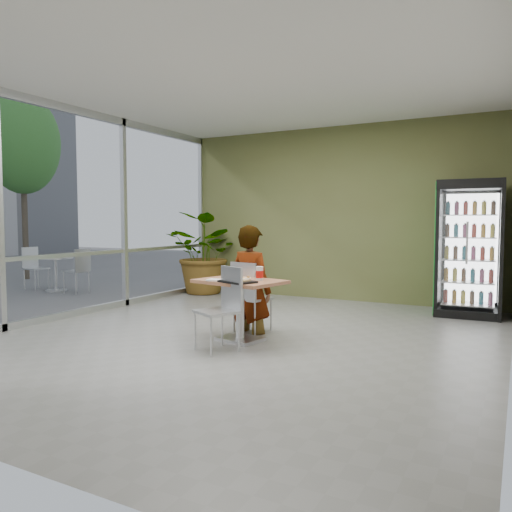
% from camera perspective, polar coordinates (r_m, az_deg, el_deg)
% --- Properties ---
extents(ground, '(7.00, 7.00, 0.00)m').
position_cam_1_polar(ground, '(6.34, -1.58, -9.33)').
color(ground, gray).
rests_on(ground, ground).
extents(room_envelope, '(6.00, 7.00, 3.20)m').
position_cam_1_polar(room_envelope, '(6.17, -1.61, 5.29)').
color(room_envelope, beige).
rests_on(room_envelope, ground).
extents(storefront_frame, '(0.10, 7.00, 3.20)m').
position_cam_1_polar(storefront_frame, '(8.09, -20.49, 4.73)').
color(storefront_frame, silver).
rests_on(storefront_frame, ground).
extents(dining_table, '(1.14, 0.90, 0.75)m').
position_cam_1_polar(dining_table, '(6.09, -1.83, -4.73)').
color(dining_table, '#AC6949').
rests_on(dining_table, ground).
extents(chair_far, '(0.48, 0.48, 0.93)m').
position_cam_1_polar(chair_far, '(6.54, -0.92, -4.06)').
color(chair_far, silver).
rests_on(chair_far, ground).
extents(chair_near, '(0.56, 0.57, 0.94)m').
position_cam_1_polar(chair_near, '(5.68, -3.65, -5.21)').
color(chair_near, silver).
rests_on(chair_near, ground).
extents(seated_woman, '(0.69, 0.51, 1.71)m').
position_cam_1_polar(seated_woman, '(6.57, -0.60, -3.93)').
color(seated_woman, black).
rests_on(seated_woman, ground).
extents(pizza_plate, '(0.36, 0.34, 0.03)m').
position_cam_1_polar(pizza_plate, '(6.17, -1.81, -2.47)').
color(pizza_plate, white).
rests_on(pizza_plate, dining_table).
extents(soda_cup, '(0.09, 0.09, 0.17)m').
position_cam_1_polar(soda_cup, '(6.01, 0.41, -2.03)').
color(soda_cup, white).
rests_on(soda_cup, dining_table).
extents(napkin_stack, '(0.17, 0.17, 0.02)m').
position_cam_1_polar(napkin_stack, '(5.99, -4.81, -2.74)').
color(napkin_stack, white).
rests_on(napkin_stack, dining_table).
extents(cafeteria_tray, '(0.48, 0.41, 0.02)m').
position_cam_1_polar(cafeteria_tray, '(5.79, -2.13, -2.94)').
color(cafeteria_tray, black).
rests_on(cafeteria_tray, dining_table).
extents(beverage_fridge, '(0.98, 0.77, 2.08)m').
position_cam_1_polar(beverage_fridge, '(8.31, 23.17, 0.78)').
color(beverage_fridge, black).
rests_on(beverage_fridge, ground).
extents(potted_plant, '(1.69, 1.53, 1.64)m').
position_cam_1_polar(potted_plant, '(10.09, -5.65, 0.33)').
color(potted_plant, '#336A2A').
rests_on(potted_plant, ground).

